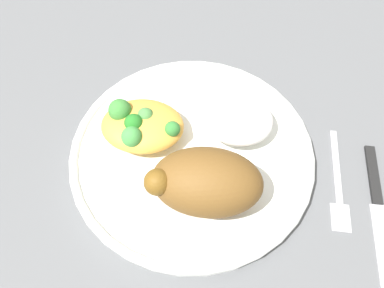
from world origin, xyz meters
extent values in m
plane|color=#5C5E61|center=(0.00, 0.00, 0.00)|extent=(2.00, 2.00, 0.00)
cylinder|color=white|center=(0.00, 0.00, 0.01)|extent=(0.30, 0.30, 0.02)
torus|color=white|center=(0.00, 0.00, 0.02)|extent=(0.30, 0.30, 0.01)
ellipsoid|color=brown|center=(-0.02, 0.06, 0.05)|extent=(0.12, 0.08, 0.07)
sphere|color=brown|center=(0.03, 0.07, 0.07)|extent=(0.03, 0.03, 0.03)
ellipsoid|color=white|center=(-0.05, -0.04, 0.04)|extent=(0.09, 0.08, 0.04)
ellipsoid|color=gold|center=(0.06, -0.02, 0.04)|extent=(0.10, 0.08, 0.03)
sphere|color=#3E8738|center=(0.09, -0.03, 0.05)|extent=(0.03, 0.03, 0.03)
sphere|color=#267825|center=(0.07, -0.01, 0.05)|extent=(0.02, 0.02, 0.02)
sphere|color=#4C8C45|center=(0.06, -0.02, 0.05)|extent=(0.02, 0.02, 0.02)
sphere|color=#368336|center=(0.02, -0.01, 0.05)|extent=(0.02, 0.02, 0.02)
sphere|color=#449544|center=(0.07, 0.01, 0.05)|extent=(0.02, 0.02, 0.02)
cube|color=#B2B2B7|center=(-0.18, 0.00, 0.00)|extent=(0.01, 0.11, 0.01)
cube|color=#B2B2B7|center=(-0.18, 0.07, 0.00)|extent=(0.02, 0.03, 0.00)
cube|color=black|center=(-0.22, 0.01, 0.00)|extent=(0.01, 0.08, 0.01)
cube|color=#B2B2B7|center=(-0.22, 0.10, 0.00)|extent=(0.02, 0.11, 0.00)
camera|label=1|loc=(-0.02, 0.24, 0.42)|focal=35.61mm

